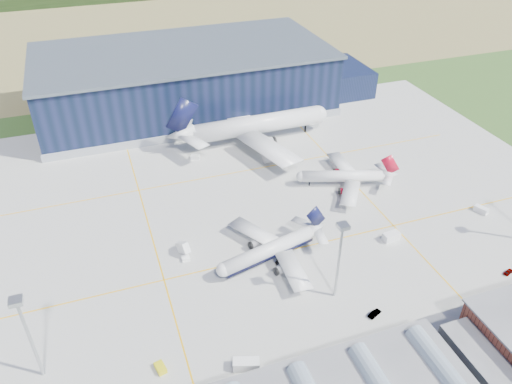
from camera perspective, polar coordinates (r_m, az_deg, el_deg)
name	(u,v)px	position (r m, az deg, el deg)	size (l,w,h in m)	color
ground	(258,234)	(148.31, 0.25, -4.80)	(600.00, 600.00, 0.00)	#29511E
apron	(247,215)	(155.77, -0.99, -2.61)	(220.00, 160.00, 0.08)	#A5A5A0
farmland	(143,30)	(343.74, -12.78, 17.63)	(600.00, 220.00, 0.01)	#927F4F
hangar	(191,82)	(223.07, -7.44, 12.41)	(145.00, 62.00, 26.10)	black
light_mast_west	(25,326)	(112.58, -24.87, -13.74)	(2.60, 2.60, 23.00)	#ACAFB3
light_mast_center	(340,249)	(120.92, 9.60, -6.49)	(2.60, 2.60, 23.00)	#ACAFB3
airliner_navy	(269,244)	(135.53, 1.49, -5.96)	(36.54, 35.74, 11.91)	silver
airliner_red	(343,171)	(168.88, 9.93, 2.38)	(35.15, 34.38, 11.46)	silver
airliner_widebody	(257,115)	(192.19, 0.15, 8.74)	(65.98, 64.54, 21.51)	silver
gse_tug_a	(160,368)	(116.90, -10.86, -19.14)	(1.92, 3.14, 1.31)	yellow
gse_van_a	(246,365)	(114.81, -1.13, -19.11)	(2.53, 5.80, 2.53)	white
gse_van_b	(481,210)	(171.51, 24.34, -1.86)	(1.92, 4.19, 1.92)	white
gse_tug_c	(249,132)	(202.28, -0.82, 6.91)	(1.86, 2.98, 1.30)	yellow
gse_cart_b	(195,157)	(185.63, -6.96, 3.99)	(2.21, 3.31, 1.43)	white
gse_van_c	(391,236)	(150.66, 15.19, -4.93)	(2.43, 5.07, 2.43)	white
airstair	(183,250)	(141.85, -8.30, -6.57)	(1.91, 4.79, 3.06)	white
car_a	(509,272)	(151.27, 26.90, -8.14)	(1.34, 3.33, 1.13)	#99999E
car_b	(375,313)	(128.22, 13.42, -13.35)	(1.34, 3.84, 1.27)	#99999E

